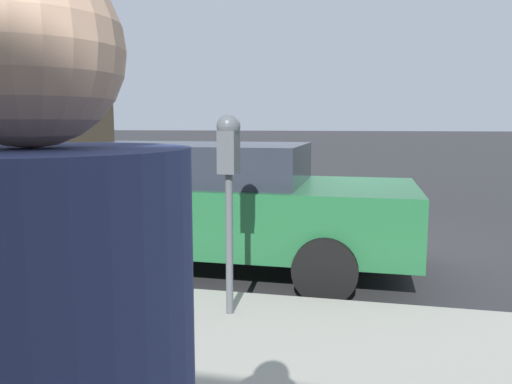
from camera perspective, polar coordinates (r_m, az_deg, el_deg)
name	(u,v)px	position (r m, az deg, el deg)	size (l,w,h in m)	color
ground_plane	(318,253)	(6.80, 7.12, -6.92)	(220.00, 220.00, 0.00)	#2B2B2D
parking_meter	(229,163)	(3.99, -3.13, 3.35)	(0.21, 0.19, 1.64)	#4C5156
car_green	(202,201)	(6.03, -6.19, -1.07)	(2.08, 4.89, 1.49)	#1E5B33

